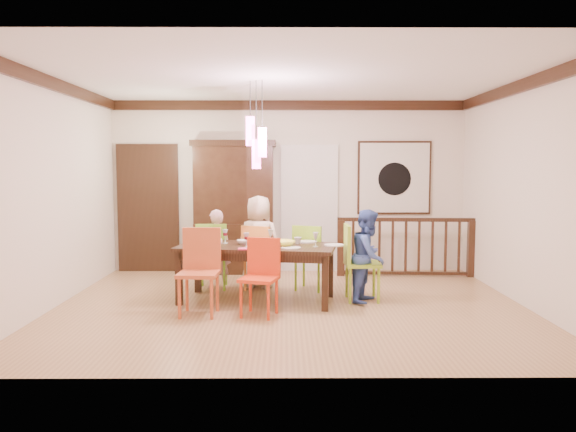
{
  "coord_description": "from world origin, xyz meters",
  "views": [
    {
      "loc": [
        -0.07,
        -7.11,
        1.78
      ],
      "look_at": [
        -0.03,
        0.4,
        1.13
      ],
      "focal_mm": 35.0,
      "sensor_mm": 36.0,
      "label": 1
    }
  ],
  "objects_px": {
    "chair_end_right": "(363,257)",
    "balustrade": "(406,246)",
    "china_hutch": "(234,207)",
    "person_far_mid": "(259,242)",
    "dining_table": "(257,252)",
    "person_far_left": "(217,249)",
    "chair_far_left": "(213,251)",
    "person_end_right": "(369,256)"
  },
  "relations": [
    {
      "from": "person_far_left",
      "to": "person_far_mid",
      "type": "relative_size",
      "value": 0.85
    },
    {
      "from": "chair_end_right",
      "to": "person_end_right",
      "type": "relative_size",
      "value": 0.83
    },
    {
      "from": "person_far_left",
      "to": "person_end_right",
      "type": "bearing_deg",
      "value": 159.84
    },
    {
      "from": "chair_far_left",
      "to": "person_far_left",
      "type": "relative_size",
      "value": 0.83
    },
    {
      "from": "chair_far_left",
      "to": "balustrade",
      "type": "height_order",
      "value": "chair_far_left"
    },
    {
      "from": "chair_far_left",
      "to": "person_far_mid",
      "type": "relative_size",
      "value": 0.71
    },
    {
      "from": "chair_far_left",
      "to": "person_end_right",
      "type": "bearing_deg",
      "value": 157.51
    },
    {
      "from": "dining_table",
      "to": "person_far_mid",
      "type": "relative_size",
      "value": 1.59
    },
    {
      "from": "balustrade",
      "to": "person_far_mid",
      "type": "xyz_separation_m",
      "value": [
        -2.36,
        -0.87,
        0.18
      ]
    },
    {
      "from": "person_far_mid",
      "to": "china_hutch",
      "type": "bearing_deg",
      "value": -49.76
    },
    {
      "from": "dining_table",
      "to": "balustrade",
      "type": "xyz_separation_m",
      "value": [
        2.35,
        1.7,
        -0.16
      ]
    },
    {
      "from": "chair_far_left",
      "to": "person_far_mid",
      "type": "bearing_deg",
      "value": -177.96
    },
    {
      "from": "chair_far_left",
      "to": "person_end_right",
      "type": "relative_size",
      "value": 0.79
    },
    {
      "from": "dining_table",
      "to": "balustrade",
      "type": "height_order",
      "value": "balustrade"
    },
    {
      "from": "chair_far_left",
      "to": "china_hutch",
      "type": "height_order",
      "value": "china_hutch"
    },
    {
      "from": "chair_end_right",
      "to": "china_hutch",
      "type": "distance_m",
      "value": 2.82
    },
    {
      "from": "china_hutch",
      "to": "person_far_mid",
      "type": "bearing_deg",
      "value": -68.84
    },
    {
      "from": "person_far_left",
      "to": "person_end_right",
      "type": "height_order",
      "value": "person_end_right"
    },
    {
      "from": "dining_table",
      "to": "person_far_left",
      "type": "distance_m",
      "value": 1.03
    },
    {
      "from": "person_end_right",
      "to": "person_far_left",
      "type": "bearing_deg",
      "value": 92.98
    },
    {
      "from": "china_hutch",
      "to": "person_far_left",
      "type": "xyz_separation_m",
      "value": [
        -0.15,
        -1.24,
        -0.53
      ]
    },
    {
      "from": "chair_far_left",
      "to": "chair_end_right",
      "type": "bearing_deg",
      "value": 158.43
    },
    {
      "from": "china_hutch",
      "to": "person_far_left",
      "type": "bearing_deg",
      "value": -96.9
    },
    {
      "from": "chair_far_left",
      "to": "china_hutch",
      "type": "distance_m",
      "value": 1.39
    },
    {
      "from": "chair_end_right",
      "to": "balustrade",
      "type": "height_order",
      "value": "chair_end_right"
    },
    {
      "from": "chair_end_right",
      "to": "balustrade",
      "type": "bearing_deg",
      "value": -29.65
    },
    {
      "from": "china_hutch",
      "to": "person_far_left",
      "type": "height_order",
      "value": "china_hutch"
    },
    {
      "from": "china_hutch",
      "to": "balustrade",
      "type": "distance_m",
      "value": 2.92
    },
    {
      "from": "chair_far_left",
      "to": "person_far_mid",
      "type": "xyz_separation_m",
      "value": [
        0.67,
        0.04,
        0.13
      ]
    },
    {
      "from": "dining_table",
      "to": "person_far_left",
      "type": "xyz_separation_m",
      "value": [
        -0.63,
        0.81,
        -0.08
      ]
    },
    {
      "from": "balustrade",
      "to": "person_far_left",
      "type": "xyz_separation_m",
      "value": [
        -2.98,
        -0.89,
        0.08
      ]
    },
    {
      "from": "person_far_mid",
      "to": "person_end_right",
      "type": "relative_size",
      "value": 1.11
    },
    {
      "from": "dining_table",
      "to": "person_far_mid",
      "type": "distance_m",
      "value": 0.82
    },
    {
      "from": "dining_table",
      "to": "person_end_right",
      "type": "xyz_separation_m",
      "value": [
        1.48,
        -0.04,
        -0.05
      ]
    },
    {
      "from": "person_far_mid",
      "to": "person_end_right",
      "type": "distance_m",
      "value": 1.73
    },
    {
      "from": "dining_table",
      "to": "china_hutch",
      "type": "xyz_separation_m",
      "value": [
        -0.48,
        2.04,
        0.45
      ]
    },
    {
      "from": "chair_end_right",
      "to": "person_end_right",
      "type": "bearing_deg",
      "value": -132.84
    },
    {
      "from": "balustrade",
      "to": "person_far_left",
      "type": "relative_size",
      "value": 1.92
    },
    {
      "from": "china_hutch",
      "to": "person_far_mid",
      "type": "relative_size",
      "value": 1.63
    },
    {
      "from": "balustrade",
      "to": "person_far_mid",
      "type": "height_order",
      "value": "person_far_mid"
    },
    {
      "from": "person_far_mid",
      "to": "person_end_right",
      "type": "height_order",
      "value": "person_far_mid"
    },
    {
      "from": "chair_far_left",
      "to": "balustrade",
      "type": "relative_size",
      "value": 0.43
    }
  ]
}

